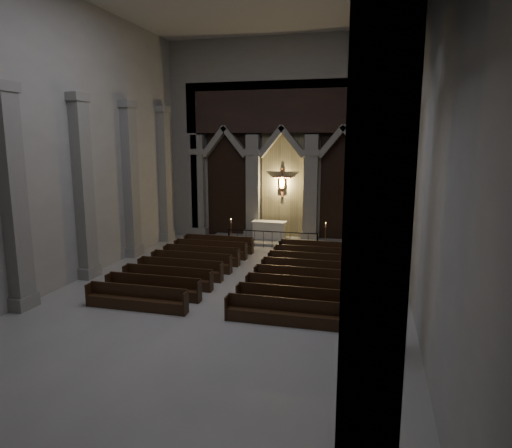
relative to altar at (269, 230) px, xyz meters
The scene contains 11 objects.
room 12.95m from the altar, 86.77° to the right, with size 24.00×24.10×12.00m.
sanctuary_wall 6.00m from the altar, 44.46° to the left, with size 14.00×0.77×12.00m.
right_arcade 13.44m from the altar, 57.50° to the right, with size 1.00×24.00×12.00m.
left_pilasters 10.16m from the altar, 129.54° to the right, with size 0.60×13.00×8.03m.
sanctuary_step 0.92m from the altar, 28.09° to the right, with size 8.50×2.60×0.15m, color gray.
altar is the anchor object (origin of this frame).
altar_rail 2.07m from the altar, 72.63° to the right, with size 5.22×0.09×1.03m.
candle_stand_left 2.45m from the altar, 145.88° to the right, with size 0.25×0.25×1.49m.
candle_stand_right 3.73m from the altar, 18.40° to the right, with size 0.25×0.25×1.49m.
pews 8.00m from the altar, 85.57° to the right, with size 9.33×9.46×0.88m.
worshipper 4.82m from the altar, 70.69° to the right, with size 0.39×0.25×1.06m, color black.
Camera 1 is at (5.46, -15.72, 6.07)m, focal length 32.00 mm.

